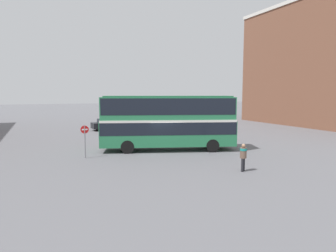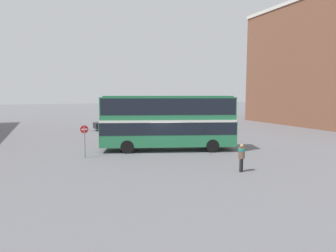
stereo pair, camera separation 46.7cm
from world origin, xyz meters
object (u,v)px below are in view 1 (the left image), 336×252
(parked_car_kerb_far, at_px, (209,123))
(no_entry_sign, at_px, (85,137))
(double_decker_bus, at_px, (168,119))
(parked_car_kerb_near, at_px, (108,124))
(pedestrian_foreground, at_px, (243,155))

(parked_car_kerb_far, bearing_deg, no_entry_sign, 34.50)
(double_decker_bus, bearing_deg, no_entry_sign, -158.07)
(parked_car_kerb_far, bearing_deg, double_decker_bus, 46.88)
(no_entry_sign, bearing_deg, parked_car_kerb_near, 72.76)
(parked_car_kerb_near, xyz_separation_m, no_entry_sign, (-5.03, -16.22, 0.84))
(pedestrian_foreground, bearing_deg, double_decker_bus, -25.72)
(parked_car_kerb_far, bearing_deg, parked_car_kerb_near, -16.79)
(parked_car_kerb_far, bearing_deg, pedestrian_foreground, 64.29)
(double_decker_bus, height_order, parked_car_kerb_near, double_decker_bus)
(double_decker_bus, distance_m, parked_car_kerb_near, 15.99)
(pedestrian_foreground, bearing_deg, parked_car_kerb_near, -28.74)
(pedestrian_foreground, bearing_deg, no_entry_sign, 10.97)
(double_decker_bus, xyz_separation_m, pedestrian_foreground, (1.55, -8.05, -1.57))
(double_decker_bus, bearing_deg, pedestrian_foreground, -60.80)
(pedestrian_foreground, distance_m, no_entry_sign, 11.31)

